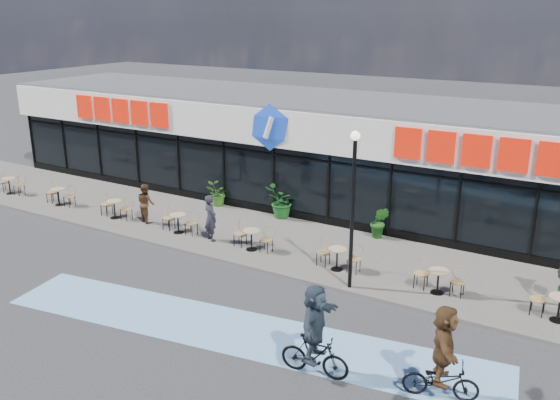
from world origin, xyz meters
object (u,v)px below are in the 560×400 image
at_px(patron_right, 146,203).
at_px(cyclist_a, 315,333).
at_px(lamp_post, 353,197).
at_px(bistro_set_0, 11,184).
at_px(potted_plant_mid, 281,202).
at_px(patron_left, 210,218).
at_px(potted_plant_right, 379,222).
at_px(cyclist_b, 443,357).
at_px(potted_plant_left, 217,194).

distance_m(patron_right, cyclist_a, 12.04).
xyz_separation_m(lamp_post, bistro_set_0, (-17.53, 1.05, -2.46)).
bearing_deg(potted_plant_mid, cyclist_a, -55.64).
bearing_deg(lamp_post, patron_left, 170.69).
height_order(potted_plant_right, cyclist_b, cyclist_b).
xyz_separation_m(lamp_post, potted_plant_right, (-0.74, 4.35, -2.30)).
relative_size(potted_plant_right, cyclist_b, 0.54).
xyz_separation_m(bistro_set_0, potted_plant_left, (9.32, 3.34, 0.06)).
bearing_deg(potted_plant_left, bistro_set_0, -160.31).
distance_m(bistro_set_0, patron_left, 11.52).
distance_m(lamp_post, potted_plant_right, 4.98).
height_order(potted_plant_mid, potted_plant_right, potted_plant_mid).
distance_m(potted_plant_left, cyclist_b, 14.67).
relative_size(patron_right, cyclist_a, 0.68).
height_order(potted_plant_mid, patron_right, patron_right).
bearing_deg(potted_plant_right, lamp_post, -80.33).
bearing_deg(bistro_set_0, cyclist_a, -16.66).
distance_m(patron_left, cyclist_b, 11.04).
height_order(bistro_set_0, potted_plant_mid, potted_plant_mid).
xyz_separation_m(lamp_post, potted_plant_mid, (-5.00, 4.40, -2.23)).
bearing_deg(cyclist_b, potted_plant_left, 145.67).
height_order(bistro_set_0, potted_plant_left, potted_plant_left).
height_order(lamp_post, patron_right, lamp_post).
bearing_deg(lamp_post, potted_plant_left, 151.87).
distance_m(potted_plant_left, patron_left, 4.07).
height_order(potted_plant_left, cyclist_b, cyclist_b).
height_order(patron_left, cyclist_a, cyclist_a).
height_order(potted_plant_mid, cyclist_a, cyclist_a).
bearing_deg(patron_right, patron_left, -163.77).
bearing_deg(cyclist_a, potted_plant_right, 101.74).
xyz_separation_m(lamp_post, cyclist_a, (1.10, -4.52, -1.89)).
distance_m(lamp_post, cyclist_a, 5.03).
xyz_separation_m(potted_plant_mid, cyclist_b, (8.90, -8.28, 0.26)).
relative_size(potted_plant_mid, cyclist_a, 0.58).
height_order(lamp_post, patron_left, lamp_post).
xyz_separation_m(potted_plant_mid, potted_plant_right, (4.26, -0.05, -0.07)).
bearing_deg(potted_plant_mid, potted_plant_right, -0.73).
bearing_deg(bistro_set_0, patron_left, -0.33).
xyz_separation_m(lamp_post, patron_right, (-9.43, 1.29, -2.12)).
relative_size(potted_plant_right, patron_left, 0.70).
bearing_deg(potted_plant_mid, lamp_post, -41.37).
relative_size(potted_plant_left, cyclist_a, 0.44).
distance_m(patron_left, patron_right, 3.44).
bearing_deg(potted_plant_left, cyclist_a, -43.75).
bearing_deg(patron_left, potted_plant_right, -123.15).
relative_size(lamp_post, patron_left, 2.79).
relative_size(lamp_post, potted_plant_mid, 3.58).
height_order(potted_plant_right, cyclist_a, cyclist_a).
height_order(potted_plant_left, cyclist_a, cyclist_a).
distance_m(potted_plant_right, cyclist_b, 9.46).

